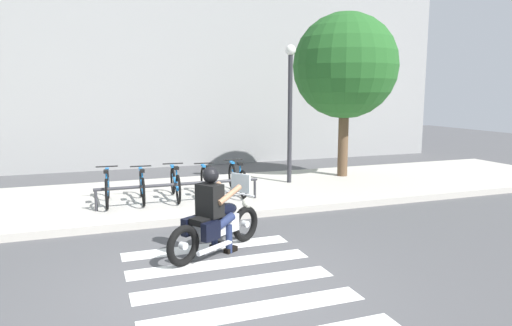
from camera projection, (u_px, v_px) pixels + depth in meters
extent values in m
plane|color=#4C4C4F|center=(211.00, 288.00, 6.17)|extent=(48.00, 48.00, 0.00)
cube|color=#B7B2A8|center=(156.00, 199.00, 11.03)|extent=(24.00, 4.40, 0.15)
cube|color=white|center=(256.00, 310.00, 5.54)|extent=(2.80, 0.40, 0.01)
cube|color=white|center=(236.00, 284.00, 6.29)|extent=(2.80, 0.40, 0.01)
cube|color=white|center=(220.00, 264.00, 7.03)|extent=(2.80, 0.40, 0.01)
cube|color=white|center=(207.00, 247.00, 7.77)|extent=(2.80, 0.40, 0.01)
torus|color=black|center=(245.00, 224.00, 8.06)|extent=(0.59, 0.43, 0.63)
cylinder|color=silver|center=(245.00, 224.00, 8.06)|extent=(0.15, 0.15, 0.11)
torus|color=black|center=(183.00, 246.00, 6.91)|extent=(0.59, 0.43, 0.63)
cylinder|color=silver|center=(183.00, 246.00, 6.91)|extent=(0.15, 0.15, 0.11)
cube|color=silver|center=(217.00, 226.00, 7.46)|extent=(0.83, 0.67, 0.28)
ellipsoid|color=black|center=(225.00, 210.00, 7.59)|extent=(0.59, 0.51, 0.22)
cube|color=black|center=(208.00, 219.00, 7.28)|extent=(0.62, 0.53, 0.10)
cube|color=black|center=(191.00, 226.00, 7.31)|extent=(0.33, 0.27, 0.28)
cube|color=black|center=(211.00, 231.00, 7.04)|extent=(0.33, 0.27, 0.28)
cylinder|color=silver|center=(240.00, 194.00, 7.86)|extent=(0.35, 0.54, 0.03)
sphere|color=white|center=(247.00, 203.00, 8.04)|extent=(0.18, 0.18, 0.18)
cube|color=silver|center=(241.00, 183.00, 7.85)|extent=(0.25, 0.36, 0.32)
cylinder|color=silver|center=(215.00, 248.00, 7.21)|extent=(0.66, 0.45, 0.08)
cube|color=black|center=(210.00, 200.00, 7.28)|extent=(0.43, 0.48, 0.52)
sphere|color=black|center=(211.00, 175.00, 7.24)|extent=(0.26, 0.26, 0.26)
cylinder|color=#9E7051|center=(210.00, 191.00, 7.58)|extent=(0.49, 0.35, 0.26)
cylinder|color=#9E7051|center=(230.00, 195.00, 7.31)|extent=(0.49, 0.35, 0.26)
cylinder|color=#1E284C|center=(209.00, 219.00, 7.55)|extent=(0.45, 0.35, 0.24)
cylinder|color=#1E284C|center=(215.00, 235.00, 7.69)|extent=(0.11, 0.11, 0.47)
cube|color=black|center=(216.00, 246.00, 7.75)|extent=(0.26, 0.21, 0.08)
cylinder|color=#1E284C|center=(224.00, 222.00, 7.35)|extent=(0.45, 0.35, 0.24)
cylinder|color=#1E284C|center=(229.00, 239.00, 7.49)|extent=(0.11, 0.11, 0.47)
cube|color=black|center=(231.00, 250.00, 7.55)|extent=(0.26, 0.21, 0.08)
torus|color=black|center=(108.00, 185.00, 10.62)|extent=(0.09, 0.66, 0.66)
torus|color=black|center=(107.00, 194.00, 9.61)|extent=(0.09, 0.66, 0.66)
cylinder|color=blue|center=(107.00, 186.00, 10.10)|extent=(0.12, 0.95, 0.26)
cylinder|color=blue|center=(106.00, 181.00, 9.83)|extent=(0.04, 0.04, 0.40)
cube|color=black|center=(106.00, 171.00, 9.80)|extent=(0.11, 0.21, 0.06)
cylinder|color=black|center=(107.00, 166.00, 10.45)|extent=(0.48, 0.06, 0.03)
cube|color=blue|center=(107.00, 169.00, 10.56)|extent=(0.10, 0.28, 0.04)
torus|color=black|center=(141.00, 183.00, 10.85)|extent=(0.09, 0.64, 0.63)
torus|color=black|center=(143.00, 192.00, 9.89)|extent=(0.09, 0.64, 0.63)
cylinder|color=blue|center=(142.00, 185.00, 10.36)|extent=(0.12, 0.91, 0.25)
cylinder|color=blue|center=(142.00, 180.00, 10.09)|extent=(0.04, 0.04, 0.39)
cube|color=black|center=(142.00, 171.00, 10.06)|extent=(0.11, 0.21, 0.06)
cylinder|color=black|center=(141.00, 166.00, 10.69)|extent=(0.48, 0.06, 0.03)
cube|color=blue|center=(141.00, 169.00, 10.80)|extent=(0.10, 0.28, 0.04)
torus|color=black|center=(173.00, 181.00, 11.11)|extent=(0.09, 0.65, 0.65)
torus|color=black|center=(178.00, 189.00, 10.13)|extent=(0.09, 0.65, 0.65)
cylinder|color=blue|center=(175.00, 182.00, 10.61)|extent=(0.12, 0.93, 0.25)
cylinder|color=blue|center=(177.00, 177.00, 10.34)|extent=(0.04, 0.04, 0.40)
cube|color=black|center=(176.00, 168.00, 10.31)|extent=(0.11, 0.21, 0.06)
cylinder|color=black|center=(173.00, 164.00, 10.95)|extent=(0.48, 0.06, 0.03)
cube|color=blue|center=(172.00, 166.00, 11.06)|extent=(0.10, 0.28, 0.04)
torus|color=black|center=(204.00, 179.00, 11.33)|extent=(0.09, 0.63, 0.63)
torus|color=black|center=(211.00, 187.00, 10.42)|extent=(0.09, 0.63, 0.63)
cylinder|color=blue|center=(207.00, 180.00, 10.87)|extent=(0.11, 0.86, 0.24)
cylinder|color=blue|center=(209.00, 175.00, 10.61)|extent=(0.04, 0.04, 0.39)
cube|color=black|center=(209.00, 167.00, 10.59)|extent=(0.11, 0.21, 0.06)
cylinder|color=black|center=(204.00, 163.00, 11.18)|extent=(0.48, 0.06, 0.03)
cube|color=blue|center=(203.00, 166.00, 11.28)|extent=(0.10, 0.28, 0.04)
torus|color=black|center=(232.00, 176.00, 11.63)|extent=(0.09, 0.67, 0.67)
torus|color=black|center=(243.00, 184.00, 10.62)|extent=(0.09, 0.67, 0.67)
cylinder|color=blue|center=(237.00, 177.00, 11.12)|extent=(0.12, 0.95, 0.26)
cylinder|color=blue|center=(240.00, 172.00, 10.84)|extent=(0.04, 0.04, 0.41)
cube|color=black|center=(240.00, 164.00, 10.81)|extent=(0.11, 0.21, 0.06)
cylinder|color=black|center=(233.00, 160.00, 11.47)|extent=(0.48, 0.06, 0.03)
cube|color=blue|center=(232.00, 162.00, 11.58)|extent=(0.10, 0.28, 0.04)
cylinder|color=#333338|center=(180.00, 184.00, 10.09)|extent=(3.60, 0.07, 0.07)
cylinder|color=#333338|center=(96.00, 201.00, 9.54)|extent=(0.06, 0.06, 0.45)
cylinder|color=#333338|center=(255.00, 189.00, 10.72)|extent=(0.06, 0.06, 0.45)
cylinder|color=#2D2D33|center=(290.00, 123.00, 12.39)|extent=(0.12, 0.12, 3.57)
sphere|color=white|center=(291.00, 50.00, 12.10)|extent=(0.28, 0.28, 0.28)
cylinder|color=brown|center=(343.00, 142.00, 13.50)|extent=(0.29, 0.29, 2.29)
sphere|color=#235B23|center=(345.00, 66.00, 13.16)|extent=(3.00, 3.00, 3.00)
cube|color=gray|center=(129.00, 68.00, 15.82)|extent=(24.00, 1.20, 6.83)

